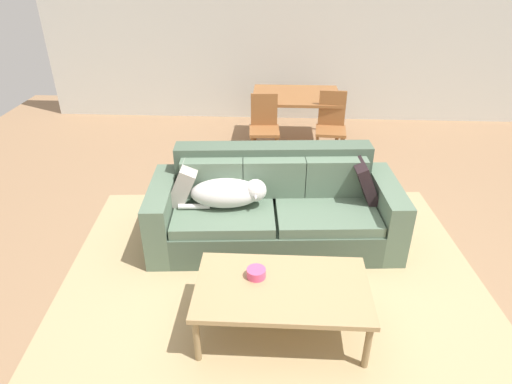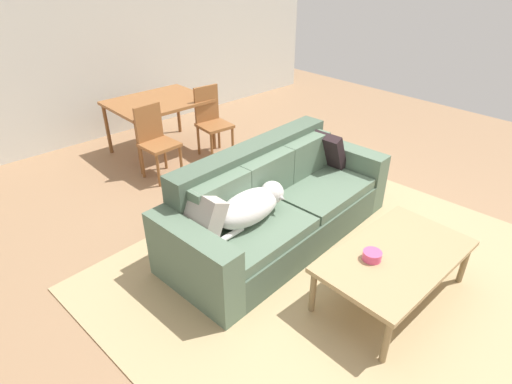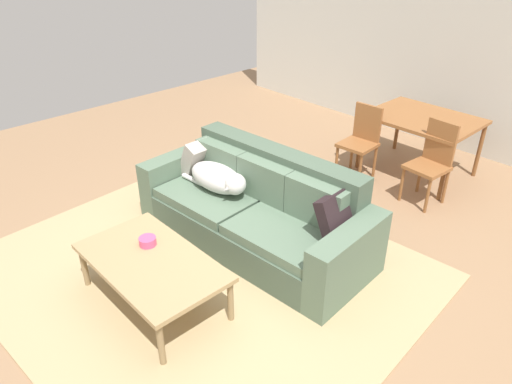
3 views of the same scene
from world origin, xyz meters
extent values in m
plane|color=#967251|center=(0.00, 0.00, 0.00)|extent=(10.00, 10.00, 0.00)
cube|color=silver|center=(0.00, 4.00, 1.35)|extent=(8.00, 0.12, 2.70)
cube|color=tan|center=(-0.16, -0.38, 0.01)|extent=(3.96, 3.50, 0.01)
cube|color=#475A48|center=(-0.16, 0.28, 0.17)|extent=(2.03, 1.11, 0.34)
cube|color=#576E58|center=(-0.65, 0.25, 0.39)|extent=(1.02, 0.99, 0.10)
cube|color=#576E58|center=(0.33, 0.32, 0.39)|extent=(1.02, 0.99, 0.10)
cube|color=#475A48|center=(-0.18, 0.64, 0.67)|extent=(1.98, 0.38, 0.46)
cube|color=#576E58|center=(-0.78, 0.41, 0.63)|extent=(0.61, 0.20, 0.38)
cube|color=#576E58|center=(-0.17, 0.46, 0.63)|extent=(0.61, 0.20, 0.38)
cube|color=#576E58|center=(0.44, 0.50, 0.63)|extent=(0.61, 0.20, 0.38)
cube|color=#576E58|center=(-1.24, 0.20, 0.32)|extent=(0.29, 0.98, 0.64)
cube|color=#576E58|center=(0.93, 0.36, 0.32)|extent=(0.29, 0.98, 0.64)
ellipsoid|color=silver|center=(-0.62, 0.22, 0.58)|extent=(0.69, 0.38, 0.27)
sphere|color=silver|center=(-0.34, 0.22, 0.61)|extent=(0.21, 0.21, 0.21)
cone|color=#9E9B98|center=(-0.33, 0.13, 0.60)|extent=(0.10, 0.12, 0.10)
cylinder|color=silver|center=(-0.92, 0.14, 0.47)|extent=(0.30, 0.07, 0.05)
cube|color=#ABA197|center=(-1.04, 0.34, 0.62)|extent=(0.32, 0.40, 0.42)
cube|color=black|center=(0.71, 0.47, 0.63)|extent=(0.29, 0.43, 0.42)
cube|color=tan|center=(-0.08, -0.90, 0.42)|extent=(1.29, 0.75, 0.04)
cylinder|color=#8E754F|center=(-0.68, -1.23, 0.20)|extent=(0.05, 0.05, 0.40)
cylinder|color=#8E754F|center=(0.51, -1.23, 0.20)|extent=(0.05, 0.05, 0.40)
cylinder|color=#8E754F|center=(-0.68, -0.58, 0.20)|extent=(0.05, 0.05, 0.40)
cylinder|color=#8E754F|center=(0.51, -0.58, 0.20)|extent=(0.05, 0.05, 0.40)
cylinder|color=#EA4C7F|center=(-0.28, -0.81, 0.48)|extent=(0.15, 0.15, 0.07)
cube|color=#945B30|center=(0.11, 2.88, 0.72)|extent=(1.26, 0.98, 0.04)
cylinder|color=brown|center=(-0.47, 2.44, 0.35)|extent=(0.05, 0.05, 0.70)
cylinder|color=brown|center=(0.69, 2.44, 0.35)|extent=(0.05, 0.05, 0.70)
cylinder|color=brown|center=(-0.47, 3.32, 0.35)|extent=(0.05, 0.05, 0.70)
cylinder|color=brown|center=(0.69, 3.32, 0.35)|extent=(0.05, 0.05, 0.70)
cube|color=#945B30|center=(-0.33, 2.18, 0.44)|extent=(0.43, 0.43, 0.04)
cube|color=#945B30|center=(-0.34, 2.36, 0.68)|extent=(0.36, 0.06, 0.44)
cylinder|color=brown|center=(-0.48, 2.00, 0.21)|extent=(0.04, 0.04, 0.42)
cylinder|color=brown|center=(-0.14, 2.02, 0.21)|extent=(0.04, 0.04, 0.42)
cylinder|color=brown|center=(-0.51, 2.34, 0.21)|extent=(0.04, 0.04, 0.42)
cylinder|color=brown|center=(-0.17, 2.36, 0.21)|extent=(0.04, 0.04, 0.42)
cube|color=#945B30|center=(0.57, 2.24, 0.44)|extent=(0.43, 0.43, 0.04)
cube|color=#945B30|center=(0.59, 2.42, 0.70)|extent=(0.36, 0.07, 0.48)
cylinder|color=brown|center=(0.39, 2.09, 0.21)|extent=(0.04, 0.04, 0.42)
cylinder|color=brown|center=(0.73, 2.06, 0.21)|extent=(0.04, 0.04, 0.42)
cylinder|color=brown|center=(0.41, 2.43, 0.21)|extent=(0.04, 0.04, 0.42)
cylinder|color=brown|center=(0.75, 2.40, 0.21)|extent=(0.04, 0.04, 0.42)
camera|label=1|loc=(-0.15, -3.42, 2.65)|focal=31.10mm
camera|label=2|loc=(-2.63, -2.04, 2.50)|focal=29.24mm
camera|label=3|loc=(2.75, -2.39, 2.81)|focal=33.61mm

